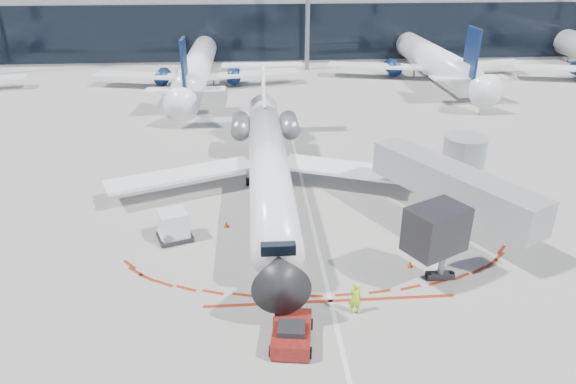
{
  "coord_description": "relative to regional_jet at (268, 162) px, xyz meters",
  "views": [
    {
      "loc": [
        -4.01,
        -34.25,
        17.65
      ],
      "look_at": [
        -1.69,
        -2.34,
        2.38
      ],
      "focal_mm": 32.0,
      "sensor_mm": 36.0,
      "label": 1
    }
  ],
  "objects": [
    {
      "name": "safety_cone_right",
      "position": [
        8.18,
        -11.23,
        -2.4
      ],
      "size": [
        0.33,
        0.33,
        0.45
      ],
      "primitive_type": "cone",
      "color": "#D64004",
      "rests_on": "ground"
    },
    {
      "name": "terminal_building",
      "position": [
        2.84,
        62.28,
        5.9
      ],
      "size": [
        150.0,
        24.15,
        24.0
      ],
      "color": "gray",
      "rests_on": "ground"
    },
    {
      "name": "pushback_tug",
      "position": [
        0.45,
        -17.3,
        -2.08
      ],
      "size": [
        2.39,
        4.85,
        1.24
      ],
      "rotation": [
        0.0,
        0.0,
        -0.14
      ],
      "color": "#540C0C",
      "rests_on": "ground"
    },
    {
      "name": "ramp_worker",
      "position": [
        3.95,
        -15.3,
        -1.66
      ],
      "size": [
        0.71,
        0.47,
        1.93
      ],
      "primitive_type": "imported",
      "rotation": [
        0.0,
        0.0,
        3.15
      ],
      "color": "#AAF219",
      "rests_on": "ground"
    },
    {
      "name": "ground",
      "position": [
        2.84,
        -2.7,
        -2.63
      ],
      "size": [
        260.0,
        260.0,
        0.0
      ],
      "primitive_type": "plane",
      "color": "gray",
      "rests_on": "ground"
    },
    {
      "name": "bg_airliner_2",
      "position": [
        25.45,
        39.23,
        3.09
      ],
      "size": [
        35.34,
        37.42,
        11.43
      ],
      "primitive_type": null,
      "color": "white",
      "rests_on": "ground"
    },
    {
      "name": "bg_airliner_1",
      "position": [
        -8.53,
        35.72,
        2.83
      ],
      "size": [
        33.73,
        35.71,
        10.91
      ],
      "primitive_type": null,
      "color": "white",
      "rests_on": "ground"
    },
    {
      "name": "safety_cone_left",
      "position": [
        -3.2,
        -5.44,
        -2.36
      ],
      "size": [
        0.38,
        0.38,
        0.53
      ],
      "primitive_type": "cone",
      "color": "#D64004",
      "rests_on": "ground"
    },
    {
      "name": "jet_bridge",
      "position": [
        12.63,
        -5.71,
        0.38
      ],
      "size": [
        10.03,
        15.2,
        4.9
      ],
      "color": "gray",
      "rests_on": "ground"
    },
    {
      "name": "apron_stop_bar",
      "position": [
        2.84,
        -14.2,
        -2.62
      ],
      "size": [
        14.0,
        0.25,
        0.01
      ],
      "primitive_type": "cube",
      "color": "maroon",
      "rests_on": "ground"
    },
    {
      "name": "uld_container",
      "position": [
        -6.55,
        -6.84,
        -1.61
      ],
      "size": [
        2.69,
        2.5,
        2.06
      ],
      "rotation": [
        0.0,
        0.0,
        0.35
      ],
      "color": "black",
      "rests_on": "ground"
    },
    {
      "name": "apron_centerline",
      "position": [
        2.84,
        -0.7,
        -2.62
      ],
      "size": [
        0.25,
        40.0,
        0.01
      ],
      "primitive_type": "cube",
      "color": "silver",
      "rests_on": "ground"
    },
    {
      "name": "regional_jet",
      "position": [
        0.0,
        0.0,
        0.0
      ],
      "size": [
        25.46,
        31.4,
        7.86
      ],
      "color": "white",
      "rests_on": "ground"
    }
  ]
}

